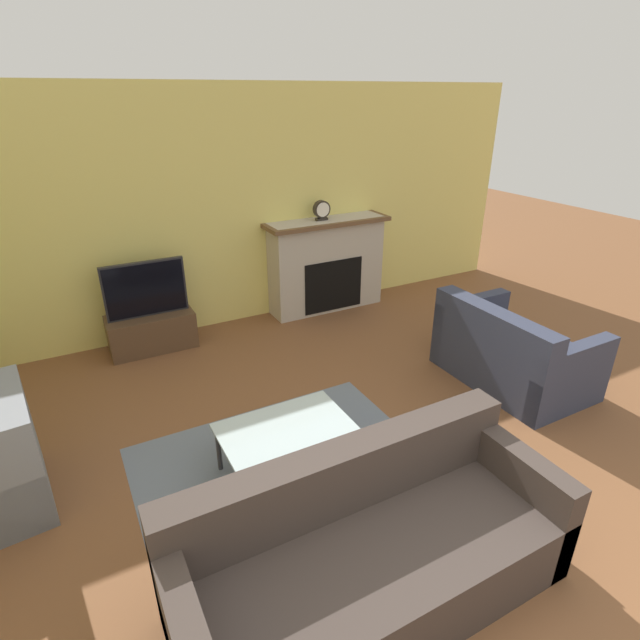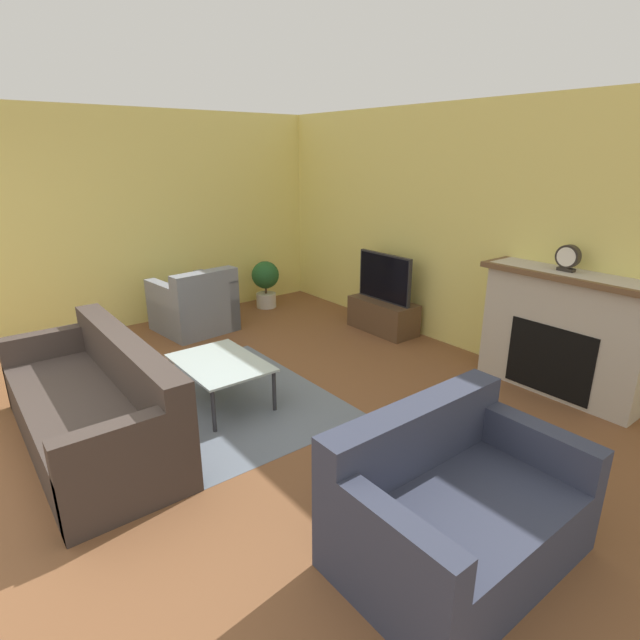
# 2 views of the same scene
# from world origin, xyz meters

# --- Properties ---
(wall_back) EXTENTS (8.80, 0.06, 2.70)m
(wall_back) POSITION_xyz_m (0.00, 4.65, 1.35)
(wall_back) COLOR #EADB72
(wall_back) RESTS_ON ground_plane
(area_rug) EXTENTS (2.14, 1.87, 0.00)m
(area_rug) POSITION_xyz_m (-0.23, 1.75, 0.00)
(area_rug) COLOR slate
(area_rug) RESTS_ON ground_plane
(fireplace) EXTENTS (1.58, 0.44, 1.17)m
(fireplace) POSITION_xyz_m (1.54, 4.42, 0.61)
(fireplace) COLOR #BCB2A3
(fireplace) RESTS_ON ground_plane
(tv_stand) EXTENTS (0.90, 0.42, 0.40)m
(tv_stand) POSITION_xyz_m (-0.69, 4.33, 0.20)
(tv_stand) COLOR brown
(tv_stand) RESTS_ON ground_plane
(tv) EXTENTS (0.84, 0.06, 0.60)m
(tv) POSITION_xyz_m (-0.69, 4.32, 0.70)
(tv) COLOR #232328
(tv) RESTS_ON tv_stand
(couch_sectional) EXTENTS (2.16, 0.86, 0.82)m
(couch_sectional) POSITION_xyz_m (-0.24, 0.72, 0.29)
(couch_sectional) COLOR #3D332D
(couch_sectional) RESTS_ON ground_plane
(couch_loveseat) EXTENTS (0.91, 1.36, 0.82)m
(couch_loveseat) POSITION_xyz_m (2.22, 1.97, 0.29)
(couch_loveseat) COLOR #33384C
(couch_loveseat) RESTS_ON ground_plane
(coffee_table) EXTENTS (0.94, 0.67, 0.40)m
(coffee_table) POSITION_xyz_m (-0.23, 1.80, 0.36)
(coffee_table) COLOR #333338
(coffee_table) RESTS_ON ground_plane
(mantel_clock) EXTENTS (0.21, 0.07, 0.24)m
(mantel_clock) POSITION_xyz_m (1.47, 4.43, 1.29)
(mantel_clock) COLOR #28231E
(mantel_clock) RESTS_ON fireplace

